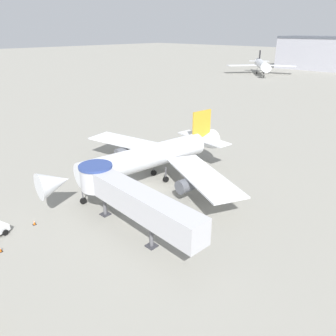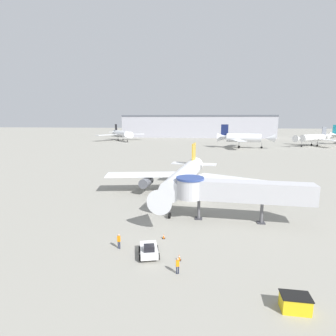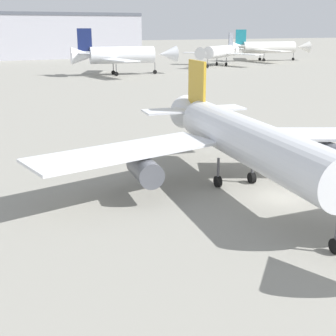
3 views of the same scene
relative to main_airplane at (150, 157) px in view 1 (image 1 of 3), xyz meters
name	(u,v)px [view 1 (image 1 of 3)]	position (x,y,z in m)	size (l,w,h in m)	color
ground_plane	(147,190)	(1.59, -2.23, -3.98)	(800.00, 800.00, 0.00)	gray
main_airplane	(150,157)	(0.00, 0.00, 0.00)	(33.26, 29.71, 9.41)	silver
jet_bridge	(127,195)	(7.71, -10.77, 0.62)	(19.20, 4.32, 6.29)	#B7B7BC
traffic_cone_near_nose	(34,223)	(-1.31, -17.69, -3.69)	(0.37, 0.37, 0.62)	black
traffic_cone_apron_front	(0,249)	(1.06, -22.53, -3.66)	(0.41, 0.41, 0.67)	black
background_jet_black_tail	(262,65)	(-52.27, 127.93, 0.89)	(30.50, 29.78, 11.14)	silver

